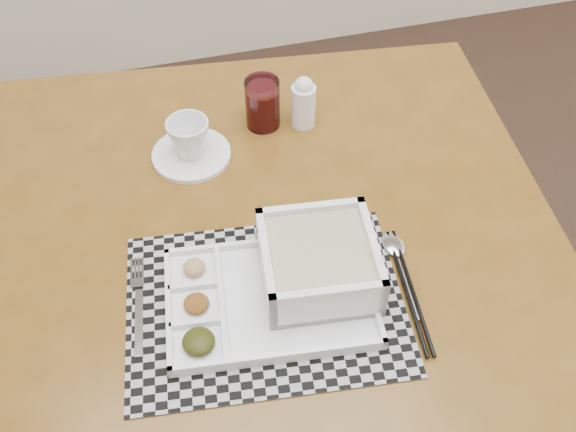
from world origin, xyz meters
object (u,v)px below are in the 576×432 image
at_px(dining_table, 263,266).
at_px(creamer_bottle, 303,102).
at_px(juice_glass, 263,105).
at_px(serving_tray, 303,273).
at_px(cup, 189,138).

relative_size(dining_table, creamer_bottle, 10.25).
distance_m(dining_table, juice_glass, 0.32).
distance_m(serving_tray, cup, 0.37).
bearing_deg(dining_table, juice_glass, 75.91).
bearing_deg(serving_tray, creamer_bottle, 73.99).
xyz_separation_m(serving_tray, cup, (-0.12, 0.35, 0.01)).
bearing_deg(cup, dining_table, -62.27).
relative_size(serving_tray, creamer_bottle, 3.16).
distance_m(cup, creamer_bottle, 0.23).
height_order(dining_table, cup, cup).
height_order(cup, juice_glass, juice_glass).
distance_m(dining_table, cup, 0.28).
xyz_separation_m(serving_tray, creamer_bottle, (0.11, 0.38, 0.02)).
xyz_separation_m(cup, juice_glass, (0.15, 0.06, 0.00)).
height_order(serving_tray, juice_glass, juice_glass).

